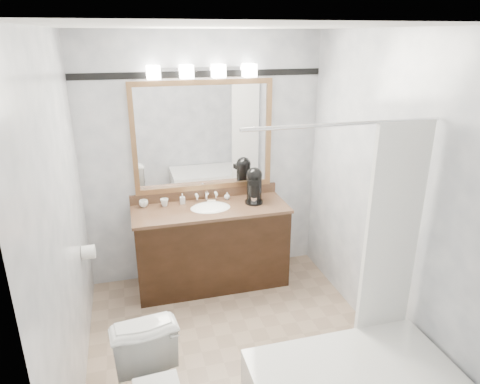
% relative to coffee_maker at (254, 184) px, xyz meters
% --- Properties ---
extents(room, '(2.42, 2.62, 2.52)m').
position_rel_coffee_maker_xyz_m(room, '(-0.47, -1.07, 0.22)').
color(room, gray).
rests_on(room, ground).
extents(vanity, '(1.53, 0.58, 0.97)m').
position_rel_coffee_maker_xyz_m(vanity, '(-0.47, -0.05, -0.59)').
color(vanity, black).
rests_on(vanity, ground).
extents(mirror, '(1.40, 0.04, 1.10)m').
position_rel_coffee_maker_xyz_m(mirror, '(-0.47, 0.21, 0.47)').
color(mirror, '#996D45').
rests_on(mirror, room).
extents(vanity_light_bar, '(1.02, 0.14, 0.12)m').
position_rel_coffee_maker_xyz_m(vanity_light_bar, '(-0.47, 0.16, 1.10)').
color(vanity_light_bar, silver).
rests_on(vanity_light_bar, room).
extents(accent_stripe, '(2.40, 0.01, 0.06)m').
position_rel_coffee_maker_xyz_m(accent_stripe, '(-0.47, 0.22, 1.07)').
color(accent_stripe, black).
rests_on(accent_stripe, room).
extents(tp_roll, '(0.11, 0.12, 0.12)m').
position_rel_coffee_maker_xyz_m(tp_roll, '(-1.61, -0.41, -0.33)').
color(tp_roll, white).
rests_on(tp_roll, room).
extents(coffee_maker, '(0.19, 0.23, 0.35)m').
position_rel_coffee_maker_xyz_m(coffee_maker, '(0.00, 0.00, 0.00)').
color(coffee_maker, black).
rests_on(coffee_maker, vanity).
extents(cup_left, '(0.09, 0.09, 0.07)m').
position_rel_coffee_maker_xyz_m(cup_left, '(-1.10, 0.14, -0.15)').
color(cup_left, white).
rests_on(cup_left, vanity).
extents(cup_right, '(0.11, 0.11, 0.07)m').
position_rel_coffee_maker_xyz_m(cup_right, '(-0.90, 0.11, -0.14)').
color(cup_right, white).
rests_on(cup_right, vanity).
extents(soap_bottle_a, '(0.05, 0.05, 0.11)m').
position_rel_coffee_maker_xyz_m(soap_bottle_a, '(-0.72, 0.12, -0.13)').
color(soap_bottle_a, white).
rests_on(soap_bottle_a, vanity).
extents(soap_bottle_b, '(0.06, 0.06, 0.08)m').
position_rel_coffee_maker_xyz_m(soap_bottle_b, '(-0.25, 0.12, -0.14)').
color(soap_bottle_b, white).
rests_on(soap_bottle_b, vanity).
extents(soap_bar, '(0.09, 0.07, 0.03)m').
position_rel_coffee_maker_xyz_m(soap_bar, '(-0.43, 0.06, -0.17)').
color(soap_bar, beige).
rests_on(soap_bar, vanity).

